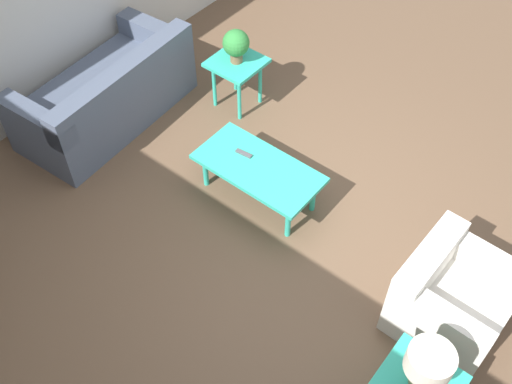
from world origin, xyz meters
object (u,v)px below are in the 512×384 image
(table_lamp, at_px, (428,365))
(sofa, at_px, (108,95))
(side_table_plant, at_px, (237,68))
(coffee_table, at_px, (258,170))
(potted_plant, at_px, (236,44))
(armchair, at_px, (450,298))

(table_lamp, bearing_deg, sofa, -11.87)
(sofa, xyz_separation_m, side_table_plant, (-0.87, -1.01, 0.15))
(coffee_table, xyz_separation_m, side_table_plant, (0.99, -0.89, 0.10))
(sofa, distance_m, coffee_table, 1.87)
(sofa, bearing_deg, potted_plant, 135.10)
(armchair, bearing_deg, side_table_plant, 72.90)
(armchair, height_order, side_table_plant, armchair)
(coffee_table, xyz_separation_m, potted_plant, (0.99, -0.89, 0.40))
(armchair, xyz_separation_m, coffee_table, (1.93, -0.08, 0.06))
(armchair, distance_m, table_lamp, 1.02)
(coffee_table, height_order, table_lamp, table_lamp)
(armchair, bearing_deg, coffee_table, 88.87)
(sofa, bearing_deg, table_lamp, 74.11)
(sofa, distance_m, side_table_plant, 1.34)
(sofa, distance_m, potted_plant, 1.41)
(armchair, bearing_deg, table_lamp, -168.67)
(armchair, relative_size, coffee_table, 0.72)
(armchair, bearing_deg, sofa, 91.81)
(coffee_table, height_order, potted_plant, potted_plant)
(armchair, relative_size, potted_plant, 2.34)
(armchair, height_order, coffee_table, armchair)
(armchair, distance_m, coffee_table, 1.93)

